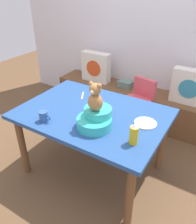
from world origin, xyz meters
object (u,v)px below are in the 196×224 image
object	(u,v)px
dining_table	(93,120)
dinner_plate_near	(145,123)
teddy_bear	(95,98)
coffee_mug	(44,116)
ketchup_bottle	(134,134)
highchair	(138,102)
pillow_floral_right	(190,87)
infant_seat_teal	(95,119)
book_stack	(125,84)
pillow_floral_left	(96,67)

from	to	relation	value
dining_table	dinner_plate_near	distance (m)	0.52
teddy_bear	dinner_plate_near	world-z (taller)	teddy_bear
coffee_mug	ketchup_bottle	bearing A→B (deg)	8.84
teddy_bear	dining_table	bearing A→B (deg)	128.82
highchair	ketchup_bottle	distance (m)	1.15
pillow_floral_right	ketchup_bottle	world-z (taller)	ketchup_bottle
highchair	ketchup_bottle	world-z (taller)	ketchup_bottle
infant_seat_teal	ketchup_bottle	size ratio (longest dim) A/B	1.78
infant_seat_teal	pillow_floral_right	bearing A→B (deg)	70.81
highchair	infant_seat_teal	xyz separation A→B (m)	(0.01, -1.00, 0.29)
dining_table	pillow_floral_right	bearing A→B (deg)	62.35
pillow_floral_right	dining_table	xyz separation A→B (m)	(-0.64, -1.22, -0.03)
pillow_floral_right	book_stack	xyz separation A→B (m)	(-0.89, 0.02, -0.17)
dinner_plate_near	infant_seat_teal	bearing A→B (deg)	-143.49
highchair	dining_table	bearing A→B (deg)	-99.80
teddy_bear	pillow_floral_left	bearing A→B (deg)	121.92
highchair	ketchup_bottle	bearing A→B (deg)	-69.71
ketchup_bottle	dinner_plate_near	world-z (taller)	ketchup_bottle
dining_table	ketchup_bottle	xyz separation A→B (m)	(0.52, -0.23, 0.18)
book_stack	dining_table	world-z (taller)	dining_table
pillow_floral_right	highchair	bearing A→B (deg)	-140.35
book_stack	dining_table	bearing A→B (deg)	-78.88
pillow_floral_right	ketchup_bottle	size ratio (longest dim) A/B	2.38
teddy_bear	coffee_mug	distance (m)	0.52
pillow_floral_right	infant_seat_teal	world-z (taller)	same
infant_seat_teal	teddy_bear	bearing A→B (deg)	-90.00
infant_seat_teal	ketchup_bottle	xyz separation A→B (m)	(0.37, -0.04, 0.02)
infant_seat_teal	coffee_mug	size ratio (longest dim) A/B	2.75
book_stack	coffee_mug	xyz separation A→B (m)	(-0.04, -1.60, 0.28)
pillow_floral_left	teddy_bear	distance (m)	1.70
pillow_floral_left	coffee_mug	xyz separation A→B (m)	(0.44, -1.58, 0.11)
pillow_floral_left	dinner_plate_near	world-z (taller)	pillow_floral_left
pillow_floral_left	ketchup_bottle	world-z (taller)	ketchup_bottle
infant_seat_teal	book_stack	bearing A→B (deg)	105.43
pillow_floral_left	coffee_mug	world-z (taller)	pillow_floral_left
teddy_bear	coffee_mug	bearing A→B (deg)	-158.84
book_stack	infant_seat_teal	world-z (taller)	infant_seat_teal
pillow_floral_left	teddy_bear	xyz separation A→B (m)	(0.88, -1.41, 0.34)
book_stack	infant_seat_teal	bearing A→B (deg)	-74.57
highchair	dinner_plate_near	size ratio (longest dim) A/B	3.95
teddy_bear	coffee_mug	xyz separation A→B (m)	(-0.43, -0.17, -0.23)
book_stack	teddy_bear	xyz separation A→B (m)	(0.40, -1.43, 0.51)
pillow_floral_right	coffee_mug	bearing A→B (deg)	-120.36
pillow_floral_right	infant_seat_teal	size ratio (longest dim) A/B	1.33
dining_table	infant_seat_teal	bearing A→B (deg)	-51.10
pillow_floral_left	coffee_mug	bearing A→B (deg)	-74.27
ketchup_bottle	dining_table	bearing A→B (deg)	156.31
coffee_mug	dinner_plate_near	distance (m)	0.90
pillow_floral_right	infant_seat_teal	distance (m)	1.50
book_stack	highchair	xyz separation A→B (m)	(0.38, -0.44, 0.01)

